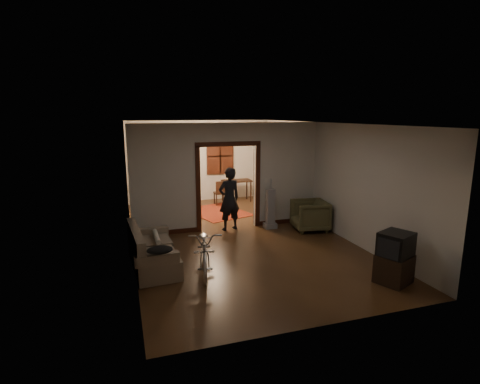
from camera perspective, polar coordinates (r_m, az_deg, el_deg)
name	(u,v)px	position (r m, az deg, el deg)	size (l,w,h in m)	color
floor	(236,236)	(9.46, -0.56, -6.77)	(5.00, 8.50, 0.01)	#341E10
ceiling	(236,123)	(8.97, -0.59, 10.44)	(5.00, 8.50, 0.01)	white
wall_back	(200,161)	(13.19, -6.05, 4.73)	(5.00, 0.02, 2.80)	beige
wall_left	(130,188)	(8.72, -16.47, 0.64)	(0.02, 8.50, 2.80)	beige
wall_right	(327,176)	(10.12, 13.09, 2.33)	(0.02, 8.50, 2.80)	beige
partition_wall	(228,177)	(9.82, -1.87, 2.34)	(5.00, 0.14, 2.80)	beige
door_casing	(228,188)	(9.87, -1.86, 0.62)	(1.74, 0.20, 2.32)	#34150B
far_window	(220,156)	(13.29, -3.06, 5.48)	(0.98, 0.06, 1.28)	black
chandelier	(212,136)	(11.40, -4.34, 8.44)	(0.24, 0.24, 0.24)	#FFE0A5
light_switch	(266,181)	(10.11, 3.99, 1.73)	(0.08, 0.01, 0.12)	silver
sofa	(153,247)	(7.72, -13.10, -8.24)	(0.80, 1.78, 0.82)	brown
rolled_paper	(156,237)	(7.97, -12.61, -6.65)	(0.10, 0.10, 0.79)	beige
jacket	(160,250)	(6.78, -12.12, -8.62)	(0.45, 0.34, 0.13)	black
bicycle	(205,249)	(7.34, -5.34, -8.68)	(0.60, 1.73, 0.91)	silver
armchair	(310,215)	(10.03, 10.57, -3.51)	(0.85, 0.88, 0.80)	#4D4A2B
tv_stand	(394,269)	(7.48, 22.39, -10.76)	(0.57, 0.52, 0.52)	black
crt_tv	(396,245)	(7.32, 22.66, -7.50)	(0.55, 0.49, 0.47)	black
vacuum	(270,209)	(10.02, 4.66, -2.55)	(0.33, 0.26, 1.07)	gray
person	(229,199)	(9.78, -1.66, -1.08)	(0.61, 0.40, 1.67)	black
oriental_rug	(218,212)	(11.73, -3.42, -3.06)	(1.49, 1.96, 0.01)	maroon
locker	(169,179)	(12.75, -10.73, 2.03)	(0.89, 0.50, 1.78)	#1B2E1C
globe	(168,147)	(12.61, -10.92, 6.72)	(0.29, 0.29, 0.29)	#1E5972
desk	(237,191)	(13.08, -0.53, 0.16)	(1.00, 0.56, 0.74)	black
desk_chair	(220,193)	(12.55, -3.07, -0.14)	(0.37, 0.37, 0.84)	black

